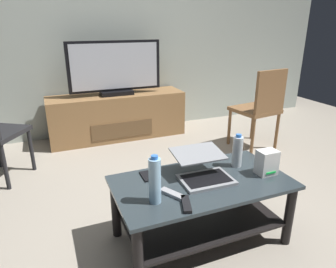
# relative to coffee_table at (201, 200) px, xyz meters

# --- Properties ---
(ground_plane) EXTENTS (7.68, 7.68, 0.00)m
(ground_plane) POSITION_rel_coffee_table_xyz_m (-0.05, 0.22, -0.30)
(ground_plane) COLOR #9E9384
(back_wall) EXTENTS (6.40, 0.12, 2.80)m
(back_wall) POSITION_rel_coffee_table_xyz_m (-0.05, 2.46, 1.10)
(back_wall) COLOR #A8B2A8
(back_wall) RESTS_ON ground
(coffee_table) EXTENTS (1.11, 0.60, 0.44)m
(coffee_table) POSITION_rel_coffee_table_xyz_m (0.00, 0.00, 0.00)
(coffee_table) COLOR #2D383D
(coffee_table) RESTS_ON ground
(media_cabinet) EXTENTS (1.66, 0.46, 0.55)m
(media_cabinet) POSITION_rel_coffee_table_xyz_m (-0.04, 2.14, -0.03)
(media_cabinet) COLOR olive
(media_cabinet) RESTS_ON ground
(television) EXTENTS (1.11, 0.20, 0.63)m
(television) POSITION_rel_coffee_table_xyz_m (-0.04, 2.12, 0.56)
(television) COLOR black
(television) RESTS_ON media_cabinet
(dining_chair) EXTENTS (0.50, 0.50, 0.92)m
(dining_chair) POSITION_rel_coffee_table_xyz_m (1.35, 1.15, 0.21)
(dining_chair) COLOR brown
(dining_chair) RESTS_ON ground
(laptop) EXTENTS (0.34, 0.38, 0.15)m
(laptop) POSITION_rel_coffee_table_xyz_m (0.03, 0.04, 0.20)
(laptop) COLOR gray
(laptop) RESTS_ON coffee_table
(router_box) EXTENTS (0.13, 0.10, 0.16)m
(router_box) POSITION_rel_coffee_table_xyz_m (0.44, -0.07, 0.22)
(router_box) COLOR white
(router_box) RESTS_ON coffee_table
(water_bottle_near) EXTENTS (0.07, 0.07, 0.28)m
(water_bottle_near) POSITION_rel_coffee_table_xyz_m (-0.36, -0.11, 0.27)
(water_bottle_near) COLOR #99C6E5
(water_bottle_near) RESTS_ON coffee_table
(water_bottle_far) EXTENTS (0.07, 0.07, 0.23)m
(water_bottle_far) POSITION_rel_coffee_table_xyz_m (0.32, 0.10, 0.25)
(water_bottle_far) COLOR silver
(water_bottle_far) RESTS_ON coffee_table
(cell_phone) EXTENTS (0.07, 0.14, 0.01)m
(cell_phone) POSITION_rel_coffee_table_xyz_m (-0.30, 0.19, 0.14)
(cell_phone) COLOR black
(cell_phone) RESTS_ON coffee_table
(tv_remote) EXTENTS (0.11, 0.16, 0.02)m
(tv_remote) POSITION_rel_coffee_table_xyz_m (-0.24, -0.09, 0.15)
(tv_remote) COLOR #99999E
(tv_remote) RESTS_ON coffee_table
(soundbar_remote) EXTENTS (0.09, 0.17, 0.02)m
(soundbar_remote) POSITION_rel_coffee_table_xyz_m (-0.21, -0.21, 0.15)
(soundbar_remote) COLOR black
(soundbar_remote) RESTS_ON coffee_table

